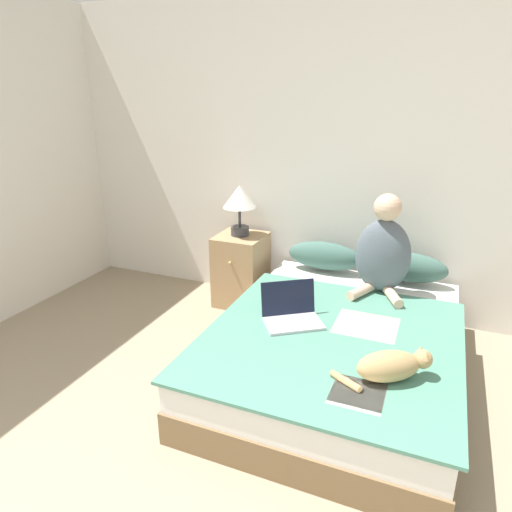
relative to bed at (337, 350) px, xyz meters
name	(u,v)px	position (x,y,z in m)	size (l,w,h in m)	color
wall_back	(321,159)	(-0.44, 1.08, 1.08)	(5.57, 0.05, 2.55)	silver
bed	(337,350)	(0.00, 0.00, 0.00)	(1.50, 2.00, 0.40)	brown
pillow_near	(324,256)	(-0.33, 0.88, 0.32)	(0.61, 0.20, 0.24)	#42665B
pillow_far	(407,267)	(0.33, 0.88, 0.32)	(0.61, 0.20, 0.24)	#42665B
person_sitting	(383,252)	(0.17, 0.61, 0.51)	(0.40, 0.39, 0.73)	slate
cat_tabby	(391,365)	(0.38, -0.50, 0.29)	(0.49, 0.34, 0.17)	tan
laptop_open	(291,314)	(-0.29, -0.09, 0.25)	(0.45, 0.43, 0.24)	#B7B7BC
nightstand	(241,269)	(-1.05, 0.79, 0.12)	(0.40, 0.44, 0.63)	tan
table_lamp	(239,201)	(-1.06, 0.80, 0.74)	(0.28, 0.28, 0.43)	#38383D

